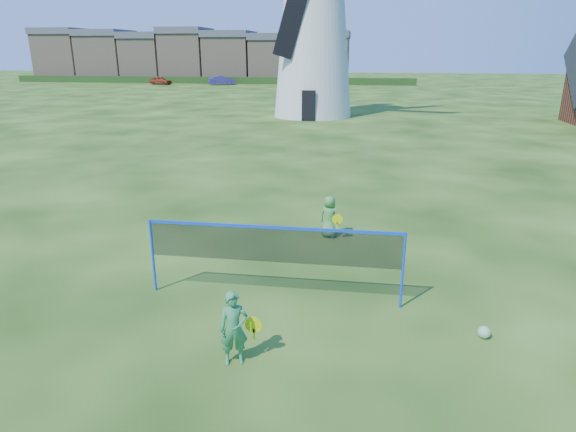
# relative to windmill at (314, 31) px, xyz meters

# --- Properties ---
(ground) EXTENTS (220.00, 220.00, 0.00)m
(ground) POSITION_rel_windmill_xyz_m (2.17, -29.05, -6.11)
(ground) COLOR black
(ground) RESTS_ON ground
(windmill) EXTENTS (14.10, 5.80, 18.25)m
(windmill) POSITION_rel_windmill_xyz_m (0.00, 0.00, 0.00)
(windmill) COLOR silver
(windmill) RESTS_ON ground
(badminton_net) EXTENTS (5.05, 0.05, 1.55)m
(badminton_net) POSITION_rel_windmill_xyz_m (2.20, -29.34, -4.97)
(badminton_net) COLOR blue
(badminton_net) RESTS_ON ground
(player_girl) EXTENTS (0.68, 0.42, 1.24)m
(player_girl) POSITION_rel_windmill_xyz_m (1.97, -31.56, -5.49)
(player_girl) COLOR #36874C
(player_girl) RESTS_ON ground
(player_boy) EXTENTS (0.68, 0.54, 1.13)m
(player_boy) POSITION_rel_windmill_xyz_m (3.06, -25.67, -5.54)
(player_boy) COLOR #4B9246
(player_boy) RESTS_ON ground
(play_ball) EXTENTS (0.22, 0.22, 0.22)m
(play_ball) POSITION_rel_windmill_xyz_m (6.07, -30.23, -6.00)
(play_ball) COLOR green
(play_ball) RESTS_ON ground
(terraced_houses) EXTENTS (51.25, 8.40, 8.25)m
(terraced_houses) POSITION_rel_windmill_xyz_m (-24.79, 42.95, -2.16)
(terraced_houses) COLOR tan
(terraced_houses) RESTS_ON ground
(hedge) EXTENTS (62.00, 0.80, 1.00)m
(hedge) POSITION_rel_windmill_xyz_m (-19.83, 36.95, -5.61)
(hedge) COLOR #193814
(hedge) RESTS_ON ground
(car_left) EXTENTS (3.61, 2.15, 1.15)m
(car_left) POSITION_rel_windmill_xyz_m (-25.90, 33.64, -5.53)
(car_left) COLOR maroon
(car_left) RESTS_ON ground
(car_right) EXTENTS (4.13, 2.60, 1.29)m
(car_right) POSITION_rel_windmill_xyz_m (-16.88, 34.53, -5.46)
(car_right) COLOR navy
(car_right) RESTS_ON ground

